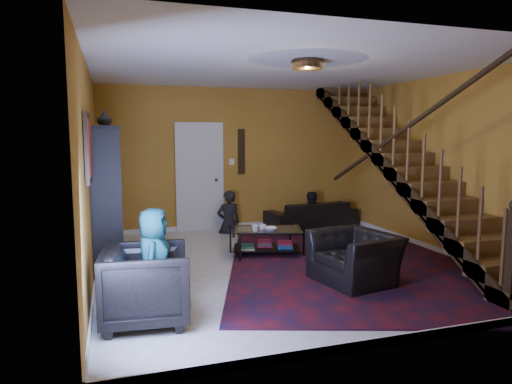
# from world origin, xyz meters

# --- Properties ---
(floor) EXTENTS (5.50, 5.50, 0.00)m
(floor) POSITION_xyz_m (0.00, 0.00, 0.00)
(floor) COLOR beige
(floor) RESTS_ON ground
(room) EXTENTS (5.50, 5.50, 5.50)m
(room) POSITION_xyz_m (-1.33, 1.33, 0.05)
(room) COLOR #C5822B
(room) RESTS_ON ground
(staircase) EXTENTS (0.95, 5.02, 3.18)m
(staircase) POSITION_xyz_m (2.12, -0.00, 1.40)
(staircase) COLOR brown
(staircase) RESTS_ON floor
(bookshelf) EXTENTS (0.35, 1.80, 2.00)m
(bookshelf) POSITION_xyz_m (-2.40, 0.60, 0.96)
(bookshelf) COLOR black
(bookshelf) RESTS_ON floor
(door) EXTENTS (0.82, 0.05, 2.05)m
(door) POSITION_xyz_m (-0.70, 2.73, 1.02)
(door) COLOR silver
(door) RESTS_ON floor
(framed_picture) EXTENTS (0.04, 0.74, 0.74)m
(framed_picture) POSITION_xyz_m (-2.57, -0.90, 1.75)
(framed_picture) COLOR maroon
(framed_picture) RESTS_ON room
(wall_hanging) EXTENTS (0.14, 0.03, 0.90)m
(wall_hanging) POSITION_xyz_m (0.15, 2.73, 1.55)
(wall_hanging) COLOR black
(wall_hanging) RESTS_ON room
(ceiling_fixture) EXTENTS (0.40, 0.40, 0.10)m
(ceiling_fixture) POSITION_xyz_m (0.00, -0.80, 2.74)
(ceiling_fixture) COLOR #3F2814
(ceiling_fixture) RESTS_ON room
(rug) EXTENTS (4.98, 5.33, 0.02)m
(rug) POSITION_xyz_m (1.09, -0.47, 0.01)
(rug) COLOR #470C13
(rug) RESTS_ON floor
(sofa) EXTENTS (1.92, 0.97, 0.54)m
(sofa) POSITION_xyz_m (1.50, 2.30, 0.27)
(sofa) COLOR black
(sofa) RESTS_ON floor
(armchair_left) EXTENTS (0.94, 0.92, 0.78)m
(armchair_left) POSITION_xyz_m (-2.05, -1.54, 0.39)
(armchair_left) COLOR black
(armchair_left) RESTS_ON floor
(armchair_right) EXTENTS (1.04, 1.14, 0.65)m
(armchair_right) POSITION_xyz_m (0.58, -1.06, 0.32)
(armchair_right) COLOR black
(armchair_right) RESTS_ON floor
(person_adult_a) EXTENTS (0.48, 0.32, 1.27)m
(person_adult_a) POSITION_xyz_m (-0.22, 2.35, 0.19)
(person_adult_a) COLOR black
(person_adult_a) RESTS_ON sofa
(person_adult_b) EXTENTS (0.58, 0.45, 1.18)m
(person_adult_b) POSITION_xyz_m (1.50, 2.35, 0.14)
(person_adult_b) COLOR black
(person_adult_b) RESTS_ON sofa
(person_child) EXTENTS (0.48, 0.62, 1.13)m
(person_child) POSITION_xyz_m (-1.95, -1.31, 0.57)
(person_child) COLOR #1B5C69
(person_child) RESTS_ON armchair_left
(coffee_table) EXTENTS (1.22, 0.92, 0.42)m
(coffee_table) POSITION_xyz_m (-0.05, 0.58, 0.24)
(coffee_table) COLOR black
(coffee_table) RESTS_ON floor
(cup_a) EXTENTS (0.15, 0.15, 0.09)m
(cup_a) POSITION_xyz_m (-0.14, 0.51, 0.46)
(cup_a) COLOR #999999
(cup_a) RESTS_ON coffee_table
(cup_b) EXTENTS (0.12, 0.12, 0.10)m
(cup_b) POSITION_xyz_m (-0.28, 0.46, 0.46)
(cup_b) COLOR #999999
(cup_b) RESTS_ON coffee_table
(bowl) EXTENTS (0.21, 0.21, 0.05)m
(bowl) POSITION_xyz_m (-0.05, 0.44, 0.44)
(bowl) COLOR #999999
(bowl) RESTS_ON coffee_table
(vase) EXTENTS (0.18, 0.18, 0.19)m
(vase) POSITION_xyz_m (-2.41, 0.10, 2.10)
(vase) COLOR #999999
(vase) RESTS_ON bookshelf
(popcorn_bucket) EXTENTS (0.17, 0.17, 0.15)m
(popcorn_bucket) POSITION_xyz_m (-1.79, -1.56, 0.10)
(popcorn_bucket) COLOR red
(popcorn_bucket) RESTS_ON rug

